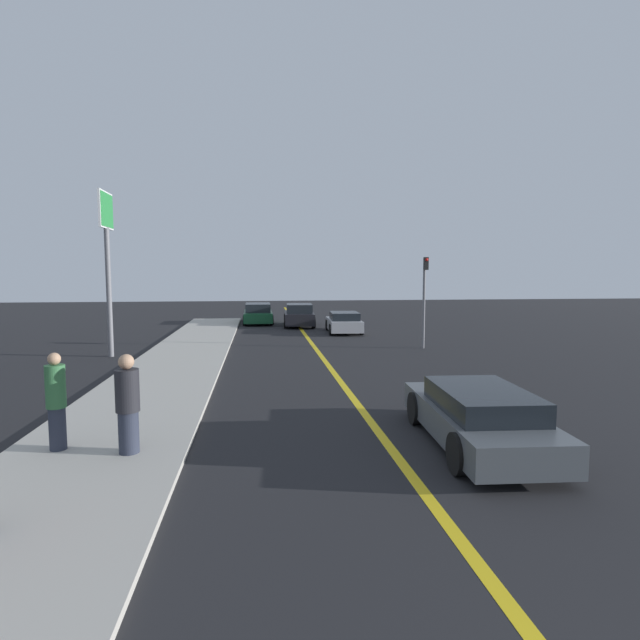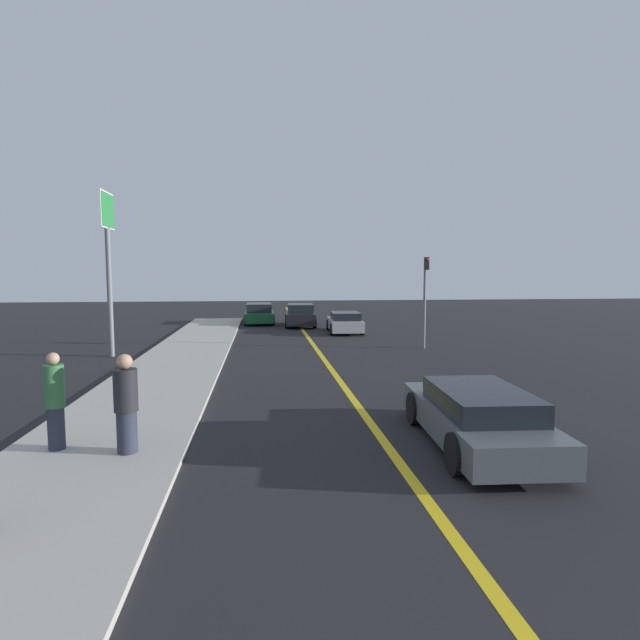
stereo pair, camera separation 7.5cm
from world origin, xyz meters
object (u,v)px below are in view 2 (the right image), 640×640
at_px(car_far_distant, 300,316).
at_px(car_parked_left_lot, 259,314).
at_px(pedestrian_mid_group, 126,404).
at_px(car_near_right_lane, 476,416).
at_px(car_ahead_center, 345,322).
at_px(pedestrian_far_standing, 55,401).
at_px(roadside_sign, 107,237).
at_px(traffic_light, 425,293).

xyz_separation_m(car_far_distant, car_parked_left_lot, (-2.55, 2.22, -0.04)).
bearing_deg(car_parked_left_lot, pedestrian_mid_group, -95.64).
bearing_deg(car_near_right_lane, pedestrian_mid_group, -177.79).
bearing_deg(car_ahead_center, car_far_distant, 124.57).
distance_m(car_far_distant, pedestrian_mid_group, 22.45).
height_order(car_far_distant, car_parked_left_lot, car_far_distant).
height_order(car_parked_left_lot, pedestrian_mid_group, pedestrian_mid_group).
relative_size(car_far_distant, pedestrian_far_standing, 2.27).
bearing_deg(car_parked_left_lot, car_ahead_center, -51.15).
xyz_separation_m(car_far_distant, roadside_sign, (-8.32, -10.47, 4.03)).
bearing_deg(car_near_right_lane, pedestrian_far_standing, 180.00).
relative_size(car_parked_left_lot, traffic_light, 1.16).
relative_size(car_near_right_lane, pedestrian_far_standing, 2.56).
relative_size(pedestrian_mid_group, roadside_sign, 0.28).
distance_m(traffic_light, roadside_sign, 13.23).
bearing_deg(car_parked_left_lot, car_far_distant, -41.39).
distance_m(car_parked_left_lot, traffic_light, 14.22).
height_order(car_near_right_lane, roadside_sign, roadside_sign).
height_order(car_near_right_lane, pedestrian_far_standing, pedestrian_far_standing).
bearing_deg(pedestrian_mid_group, car_near_right_lane, -1.03).
bearing_deg(pedestrian_far_standing, roadside_sign, 101.24).
distance_m(car_far_distant, traffic_light, 11.07).
distance_m(car_near_right_lane, pedestrian_mid_group, 6.45).
bearing_deg(traffic_light, car_ahead_center, 111.74).
height_order(car_near_right_lane, pedestrian_mid_group, pedestrian_mid_group).
xyz_separation_m(car_parked_left_lot, pedestrian_mid_group, (-2.23, -24.16, 0.35)).
bearing_deg(pedestrian_mid_group, car_far_distant, 77.70).
xyz_separation_m(car_far_distant, pedestrian_mid_group, (-4.78, -21.93, 0.31)).
height_order(car_far_distant, pedestrian_mid_group, pedestrian_mid_group).
bearing_deg(car_ahead_center, roadside_sign, -143.84).
height_order(car_far_distant, traffic_light, traffic_light).
relative_size(car_far_distant, traffic_light, 1.01).
bearing_deg(car_ahead_center, car_parked_left_lot, 132.33).
bearing_deg(car_far_distant, pedestrian_mid_group, -99.59).
bearing_deg(traffic_light, car_near_right_lane, -104.05).
relative_size(car_parked_left_lot, pedestrian_far_standing, 2.60).
distance_m(pedestrian_mid_group, traffic_light, 15.42).
distance_m(car_near_right_lane, car_far_distant, 22.11).
distance_m(car_ahead_center, car_far_distant, 4.25).
height_order(car_parked_left_lot, traffic_light, traffic_light).
distance_m(car_ahead_center, pedestrian_mid_group, 19.61).
bearing_deg(car_far_distant, car_parked_left_lot, 141.69).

